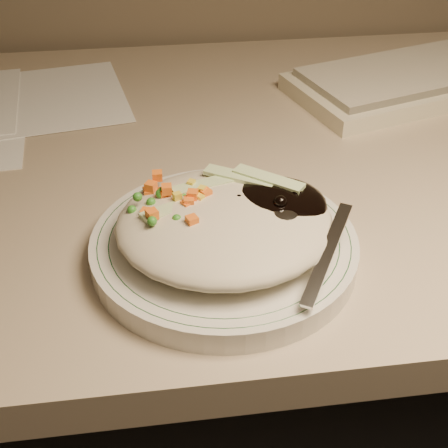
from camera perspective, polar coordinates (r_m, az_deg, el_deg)
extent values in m
cube|color=tan|center=(0.76, 3.39, 5.94)|extent=(1.40, 0.70, 0.04)
cylinder|color=silver|center=(0.57, 0.00, -2.12)|extent=(0.24, 0.24, 0.02)
torus|color=#144723|center=(0.56, 0.00, -1.32)|extent=(0.23, 0.23, 0.00)
torus|color=#144723|center=(0.56, 0.00, -1.32)|extent=(0.21, 0.21, 0.00)
ellipsoid|color=beige|center=(0.55, 0.07, 0.05)|extent=(0.19, 0.18, 0.04)
ellipsoid|color=black|center=(0.56, 4.42, 1.70)|extent=(0.10, 0.09, 0.03)
ellipsoid|color=orange|center=(0.56, -4.79, 1.04)|extent=(0.08, 0.08, 0.02)
sphere|color=black|center=(0.55, 1.36, 2.17)|extent=(0.01, 0.01, 0.01)
sphere|color=black|center=(0.56, 4.19, 2.73)|extent=(0.01, 0.01, 0.01)
sphere|color=black|center=(0.56, 6.64, 2.82)|extent=(0.01, 0.01, 0.01)
sphere|color=black|center=(0.57, 5.63, 3.01)|extent=(0.01, 0.01, 0.01)
sphere|color=black|center=(0.54, 5.17, 2.00)|extent=(0.01, 0.01, 0.01)
sphere|color=black|center=(0.56, 4.08, 2.31)|extent=(0.01, 0.01, 0.01)
sphere|color=black|center=(0.57, 4.98, 2.98)|extent=(0.01, 0.01, 0.01)
cube|color=orange|center=(0.55, -5.26, 3.19)|extent=(0.01, 0.01, 0.01)
cube|color=orange|center=(0.54, -3.43, 1.12)|extent=(0.01, 0.01, 0.01)
cube|color=orange|center=(0.57, -6.70, 3.43)|extent=(0.01, 0.01, 0.01)
cube|color=orange|center=(0.54, -2.90, 2.68)|extent=(0.01, 0.01, 0.01)
cube|color=orange|center=(0.54, -3.21, 2.01)|extent=(0.01, 0.01, 0.01)
cube|color=orange|center=(0.58, -6.87, 2.97)|extent=(0.01, 0.01, 0.01)
cube|color=orange|center=(0.56, -5.50, 2.88)|extent=(0.01, 0.01, 0.01)
cube|color=orange|center=(0.54, -3.39, 1.71)|extent=(0.01, 0.01, 0.01)
cube|color=orange|center=(0.55, -1.69, 2.80)|extent=(0.01, 0.01, 0.01)
cube|color=orange|center=(0.57, -6.12, 4.41)|extent=(0.01, 0.01, 0.01)
cube|color=orange|center=(0.53, -6.60, 0.89)|extent=(0.01, 0.01, 0.01)
cube|color=orange|center=(0.52, -2.94, 0.30)|extent=(0.01, 0.01, 0.01)
cube|color=orange|center=(0.54, -7.11, 0.97)|extent=(0.01, 0.01, 0.01)
cube|color=orange|center=(0.57, -6.78, 2.75)|extent=(0.01, 0.01, 0.01)
sphere|color=#388C28|center=(0.55, -3.33, 2.14)|extent=(0.01, 0.01, 0.01)
sphere|color=#388C28|center=(0.52, -6.59, 0.27)|extent=(0.01, 0.01, 0.01)
sphere|color=#388C28|center=(0.55, -6.69, 1.99)|extent=(0.01, 0.01, 0.01)
sphere|color=#388C28|center=(0.55, -7.92, 2.47)|extent=(0.01, 0.01, 0.01)
sphere|color=#388C28|center=(0.56, -3.68, 2.37)|extent=(0.01, 0.01, 0.01)
sphere|color=#388C28|center=(0.53, -2.67, 0.22)|extent=(0.01, 0.01, 0.01)
sphere|color=#388C28|center=(0.55, -4.85, 1.49)|extent=(0.01, 0.01, 0.01)
sphere|color=#388C28|center=(0.54, -5.44, 0.22)|extent=(0.01, 0.01, 0.01)
sphere|color=#388C28|center=(0.55, -8.42, 1.28)|extent=(0.01, 0.01, 0.01)
sphere|color=#388C28|center=(0.56, -5.64, 3.00)|extent=(0.01, 0.01, 0.01)
sphere|color=#388C28|center=(0.56, -5.85, 2.79)|extent=(0.01, 0.01, 0.01)
sphere|color=#388C28|center=(0.54, -6.56, 0.97)|extent=(0.01, 0.01, 0.01)
sphere|color=#388C28|center=(0.53, -4.34, 0.46)|extent=(0.01, 0.01, 0.01)
sphere|color=#388C28|center=(0.57, -1.47, 3.35)|extent=(0.01, 0.01, 0.01)
cube|color=yellow|center=(0.56, -3.81, 2.36)|extent=(0.01, 0.01, 0.01)
cube|color=yellow|center=(0.55, -2.22, 2.34)|extent=(0.01, 0.01, 0.01)
cube|color=yellow|center=(0.56, -4.93, 2.42)|extent=(0.01, 0.01, 0.01)
cube|color=yellow|center=(0.55, -4.30, 2.53)|extent=(0.01, 0.01, 0.01)
cube|color=yellow|center=(0.55, -4.82, 1.36)|extent=(0.01, 0.01, 0.01)
cube|color=yellow|center=(0.55, -2.04, 3.10)|extent=(0.01, 0.01, 0.01)
cube|color=yellow|center=(0.57, -3.01, 3.69)|extent=(0.01, 0.01, 0.01)
cube|color=yellow|center=(0.55, -3.83, 1.37)|extent=(0.01, 0.01, 0.01)
cube|color=#B2D18C|center=(0.57, -1.48, 3.69)|extent=(0.07, 0.03, 0.00)
cube|color=#B2D18C|center=(0.57, 1.44, 4.34)|extent=(0.07, 0.05, 0.00)
cube|color=#B2D18C|center=(0.54, -4.26, 1.60)|extent=(0.07, 0.04, 0.00)
cube|color=#B2D18C|center=(0.57, 4.10, 4.16)|extent=(0.06, 0.05, 0.00)
cube|color=#B2D18C|center=(0.54, 0.67, 0.71)|extent=(0.07, 0.03, 0.00)
ellipsoid|color=silver|center=(0.54, 5.22, 1.12)|extent=(0.05, 0.06, 0.01)
cube|color=silver|center=(0.52, 9.44, -2.62)|extent=(0.07, 0.10, 0.03)
cube|color=beige|center=(0.97, 19.69, 12.70)|extent=(0.48, 0.29, 0.02)
cube|color=white|center=(0.90, -18.90, 10.45)|extent=(0.33, 0.26, 0.00)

